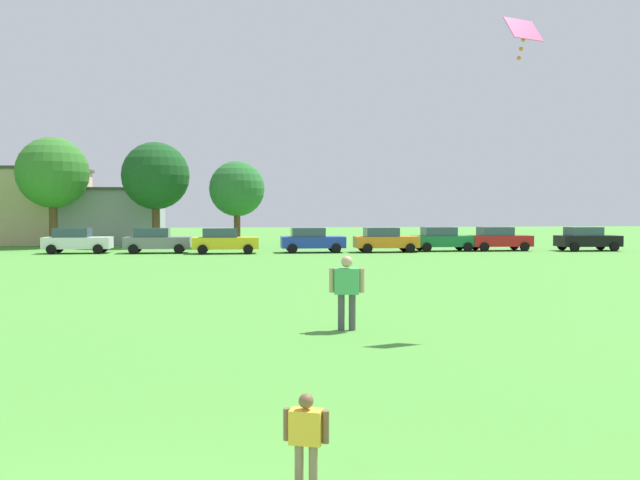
# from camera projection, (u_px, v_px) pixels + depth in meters

# --- Properties ---
(ground_plane) EXTENTS (160.00, 160.00, 0.00)m
(ground_plane) POSITION_uv_depth(u_px,v_px,m) (207.00, 267.00, 34.09)
(ground_plane) COLOR #4C9338
(child_kite_flyer) EXTENTS (0.45, 0.28, 1.00)m
(child_kite_flyer) POSITION_uv_depth(u_px,v_px,m) (306.00, 433.00, 6.78)
(child_kite_flyer) COLOR #8C7259
(child_kite_flyer) RESTS_ON ground
(adult_bystander) EXTENTS (0.83, 0.43, 1.77)m
(adult_bystander) POSITION_uv_depth(u_px,v_px,m) (347.00, 286.00, 15.92)
(adult_bystander) COLOR #4C4C51
(adult_bystander) RESTS_ON ground
(kite) EXTENTS (1.00, 0.70, 1.03)m
(kite) POSITION_uv_depth(u_px,v_px,m) (523.00, 33.00, 16.16)
(kite) COLOR #F24C8C
(parked_car_white_0) EXTENTS (4.30, 2.02, 1.68)m
(parked_car_white_0) POSITION_uv_depth(u_px,v_px,m) (76.00, 240.00, 44.61)
(parked_car_white_0) COLOR white
(parked_car_white_0) RESTS_ON ground
(parked_car_gray_1) EXTENTS (4.30, 2.02, 1.68)m
(parked_car_gray_1) POSITION_uv_depth(u_px,v_px,m) (156.00, 240.00, 44.87)
(parked_car_gray_1) COLOR slate
(parked_car_gray_1) RESTS_ON ground
(parked_car_yellow_2) EXTENTS (4.30, 2.02, 1.68)m
(parked_car_yellow_2) POSITION_uv_depth(u_px,v_px,m) (224.00, 241.00, 44.37)
(parked_car_yellow_2) COLOR yellow
(parked_car_yellow_2) RESTS_ON ground
(parked_car_blue_3) EXTENTS (4.30, 2.02, 1.68)m
(parked_car_blue_3) POSITION_uv_depth(u_px,v_px,m) (312.00, 240.00, 45.50)
(parked_car_blue_3) COLOR #1E38AD
(parked_car_blue_3) RESTS_ON ground
(parked_car_orange_4) EXTENTS (4.30, 2.02, 1.68)m
(parked_car_orange_4) POSITION_uv_depth(u_px,v_px,m) (385.00, 240.00, 45.88)
(parked_car_orange_4) COLOR orange
(parked_car_orange_4) RESTS_ON ground
(parked_car_green_5) EXTENTS (4.30, 2.02, 1.68)m
(parked_car_green_5) POSITION_uv_depth(u_px,v_px,m) (442.00, 239.00, 47.15)
(parked_car_green_5) COLOR #196B38
(parked_car_green_5) RESTS_ON ground
(parked_car_red_6) EXTENTS (4.30, 2.02, 1.68)m
(parked_car_red_6) POSITION_uv_depth(u_px,v_px,m) (499.00, 239.00, 47.58)
(parked_car_red_6) COLOR red
(parked_car_red_6) RESTS_ON ground
(parked_car_black_7) EXTENTS (4.30, 2.02, 1.68)m
(parked_car_black_7) POSITION_uv_depth(u_px,v_px,m) (587.00, 239.00, 47.41)
(parked_car_black_7) COLOR black
(parked_car_black_7) RESTS_ON ground
(tree_left) EXTENTS (5.45, 5.45, 8.49)m
(tree_left) POSITION_uv_depth(u_px,v_px,m) (53.00, 173.00, 51.68)
(tree_left) COLOR brown
(tree_left) RESTS_ON ground
(tree_right) EXTENTS (5.25, 5.25, 8.18)m
(tree_right) POSITION_uv_depth(u_px,v_px,m) (156.00, 176.00, 52.40)
(tree_right) COLOR brown
(tree_right) RESTS_ON ground
(tree_far_right) EXTENTS (4.29, 4.29, 6.68)m
(tree_far_right) POSITION_uv_depth(u_px,v_px,m) (237.00, 189.00, 52.15)
(tree_far_right) COLOR brown
(tree_far_right) RESTS_ON ground
(house_left) EXTENTS (9.95, 6.33, 6.44)m
(house_left) POSITION_uv_depth(u_px,v_px,m) (27.00, 206.00, 56.97)
(house_left) COLOR beige
(house_left) RESTS_ON ground
(house_right) EXTENTS (8.53, 6.75, 4.75)m
(house_right) POSITION_uv_depth(u_px,v_px,m) (113.00, 216.00, 57.88)
(house_right) COLOR #9999A3
(house_right) RESTS_ON ground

